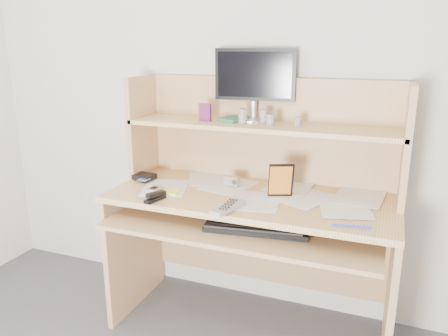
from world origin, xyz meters
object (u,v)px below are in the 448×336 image
(desk, at_px, (256,200))
(game_case, at_px, (281,180))
(tv_remote, at_px, (228,207))
(monitor, at_px, (254,82))
(keyboard, at_px, (257,227))

(desk, height_order, game_case, desk)
(tv_remote, height_order, monitor, monitor)
(desk, distance_m, keyboard, 0.27)
(game_case, relative_size, monitor, 0.40)
(game_case, xyz_separation_m, monitor, (-0.21, 0.24, 0.44))
(keyboard, height_order, game_case, game_case)
(desk, xyz_separation_m, game_case, (0.14, -0.07, 0.15))
(desk, bearing_deg, monitor, 112.49)
(tv_remote, relative_size, monitor, 0.48)
(keyboard, distance_m, tv_remote, 0.17)
(tv_remote, relative_size, game_case, 1.22)
(game_case, distance_m, monitor, 0.54)
(keyboard, height_order, tv_remote, tv_remote)
(keyboard, bearing_deg, tv_remote, -159.32)
(tv_remote, bearing_deg, monitor, 107.79)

